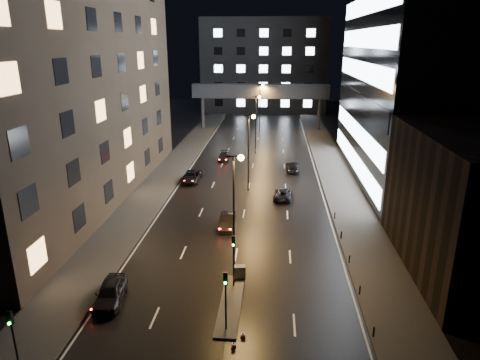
{
  "coord_description": "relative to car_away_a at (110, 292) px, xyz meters",
  "views": [
    {
      "loc": [
        3.25,
        -25.56,
        18.94
      ],
      "look_at": [
        -0.47,
        20.22,
        4.0
      ],
      "focal_mm": 32.0,
      "sensor_mm": 36.0,
      "label": 1
    }
  ],
  "objects": [
    {
      "name": "streetlight_mid_b",
      "position": [
        9.0,
        46.3,
        5.69
      ],
      "size": [
        1.45,
        0.5,
        10.15
      ],
      "color": "black",
      "rests_on": "ground"
    },
    {
      "name": "sidewalk_left",
      "position": [
        -3.66,
        33.3,
        -0.74
      ],
      "size": [
        5.0,
        110.0,
        0.15
      ],
      "primitive_type": "cube",
      "color": "#383533",
      "rests_on": "ground"
    },
    {
      "name": "bollard_row",
      "position": [
        19.04,
        4.8,
        -0.36
      ],
      "size": [
        0.12,
        25.12,
        0.9
      ],
      "color": "black",
      "rests_on": "ground"
    },
    {
      "name": "car_away_b",
      "position": [
        7.34,
        14.4,
        -0.11
      ],
      "size": [
        1.54,
        4.31,
        1.41
      ],
      "primitive_type": "imported",
      "rotation": [
        0.0,
        0.0,
        -0.01
      ],
      "color": "black",
      "rests_on": "ground"
    },
    {
      "name": "traffic_signal_near",
      "position": [
        9.14,
        2.79,
        2.28
      ],
      "size": [
        0.28,
        0.34,
        4.4
      ],
      "color": "black",
      "rests_on": "median_island"
    },
    {
      "name": "building_left",
      "position": [
        -13.66,
        22.3,
        19.19
      ],
      "size": [
        15.0,
        48.0,
        40.0
      ],
      "primitive_type": "cube",
      "color": "#2D2319",
      "rests_on": "ground"
    },
    {
      "name": "skybridge",
      "position": [
        8.84,
        68.3,
        7.53
      ],
      "size": [
        30.0,
        3.0,
        10.0
      ],
      "color": "#333335",
      "rests_on": "ground"
    },
    {
      "name": "utility_cabinet",
      "position": [
        9.54,
        4.0,
        -0.11
      ],
      "size": [
        0.98,
        0.71,
        1.11
      ],
      "primitive_type": "cube",
      "rotation": [
        0.0,
        0.0,
        0.15
      ],
      "color": "#48474A",
      "rests_on": "median_island"
    },
    {
      "name": "car_away_d",
      "position": [
        3.88,
        41.08,
        -0.17
      ],
      "size": [
        1.92,
        4.46,
        1.28
      ],
      "primitive_type": "imported",
      "rotation": [
        0.0,
        0.0,
        0.03
      ],
      "color": "black",
      "rests_on": "ground"
    },
    {
      "name": "building_right_low",
      "position": [
        28.84,
        7.3,
        5.19
      ],
      "size": [
        10.0,
        18.0,
        12.0
      ],
      "primitive_type": "cube",
      "color": "black",
      "rests_on": "ground"
    },
    {
      "name": "cone_b",
      "position": [
        10.35,
        -3.36,
        -0.58
      ],
      "size": [
        0.49,
        0.49,
        0.46
      ],
      "primitive_type": "cone",
      "rotation": [
        0.0,
        0.0,
        -0.3
      ],
      "color": "#FD400D",
      "rests_on": "ground"
    },
    {
      "name": "streetlight_near",
      "position": [
        9.0,
        6.3,
        5.69
      ],
      "size": [
        1.45,
        0.5,
        10.15
      ],
      "color": "black",
      "rests_on": "ground"
    },
    {
      "name": "building_far",
      "position": [
        8.84,
        96.3,
        11.69
      ],
      "size": [
        34.0,
        14.0,
        25.0
      ],
      "primitive_type": "cube",
      "color": "#333335",
      "rests_on": "ground"
    },
    {
      "name": "streetlight_mid_a",
      "position": [
        9.0,
        26.3,
        5.69
      ],
      "size": [
        1.45,
        0.5,
        10.15
      ],
      "color": "black",
      "rests_on": "ground"
    },
    {
      "name": "car_away_c",
      "position": [
        0.56,
        29.64,
        -0.11
      ],
      "size": [
        2.49,
        5.15,
        1.41
      ],
      "primitive_type": "imported",
      "rotation": [
        0.0,
        0.0,
        -0.03
      ],
      "color": "black",
      "rests_on": "ground"
    },
    {
      "name": "traffic_signal_corner",
      "position": [
        -2.66,
        -7.71,
        2.13
      ],
      "size": [
        0.28,
        0.34,
        4.4
      ],
      "color": "black",
      "rests_on": "ground"
    },
    {
      "name": "traffic_signal_far",
      "position": [
        9.14,
        -2.71,
        2.28
      ],
      "size": [
        0.28,
        0.34,
        4.4
      ],
      "color": "black",
      "rests_on": "median_island"
    },
    {
      "name": "ground",
      "position": [
        8.84,
        38.3,
        -0.81
      ],
      "size": [
        160.0,
        160.0,
        0.0
      ],
      "primitive_type": "plane",
      "color": "black",
      "rests_on": "ground"
    },
    {
      "name": "streetlight_far",
      "position": [
        9.0,
        66.3,
        5.69
      ],
      "size": [
        1.45,
        0.5,
        10.15
      ],
      "color": "black",
      "rests_on": "ground"
    },
    {
      "name": "car_toward_b",
      "position": [
        15.05,
        35.95,
        -0.12
      ],
      "size": [
        2.0,
        4.81,
        1.39
      ],
      "primitive_type": "imported",
      "rotation": [
        0.0,
        0.0,
        3.15
      ],
      "color": "black",
      "rests_on": "ground"
    },
    {
      "name": "sidewalk_right",
      "position": [
        21.34,
        33.3,
        -0.74
      ],
      "size": [
        5.0,
        110.0,
        0.15
      ],
      "primitive_type": "cube",
      "color": "#383533",
      "rests_on": "ground"
    },
    {
      "name": "car_away_a",
      "position": [
        0.0,
        0.0,
        0.0
      ],
      "size": [
        2.5,
        4.98,
        1.63
      ],
      "primitive_type": "imported",
      "rotation": [
        0.0,
        0.0,
        0.12
      ],
      "color": "black",
      "rests_on": "ground"
    },
    {
      "name": "median_island",
      "position": [
        9.14,
        0.3,
        -0.74
      ],
      "size": [
        1.6,
        8.0,
        0.15
      ],
      "primitive_type": "cube",
      "color": "#383533",
      "rests_on": "ground"
    },
    {
      "name": "car_toward_a",
      "position": [
        13.39,
        23.75,
        -0.18
      ],
      "size": [
        2.47,
        4.73,
        1.27
      ],
      "primitive_type": "imported",
      "rotation": [
        0.0,
        0.0,
        3.06
      ],
      "color": "black",
      "rests_on": "ground"
    },
    {
      "name": "cone_a",
      "position": [
        9.82,
        -4.41,
        -0.55
      ],
      "size": [
        0.44,
        0.44,
        0.52
      ],
      "primitive_type": "cone",
      "rotation": [
        0.0,
        0.0,
        0.22
      ],
      "color": "#EA4E0C",
      "rests_on": "ground"
    },
    {
      "name": "building_right_glass",
      "position": [
        33.84,
        34.3,
        21.69
      ],
      "size": [
        20.0,
        36.0,
        45.0
      ],
      "primitive_type": "cube",
      "color": "black",
      "rests_on": "ground"
    }
  ]
}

